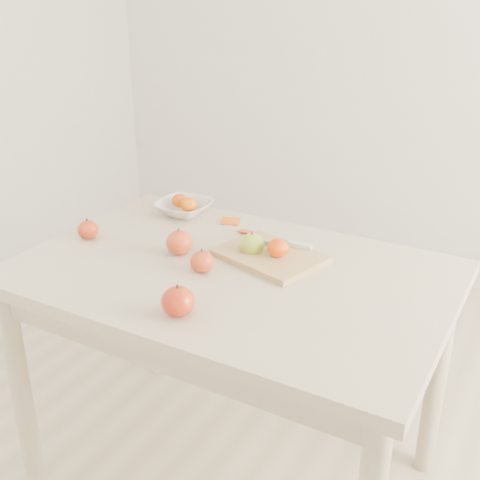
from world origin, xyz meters
The scene contains 15 objects.
ground centered at (0.00, 0.00, 0.00)m, with size 3.50×3.50×0.00m, color #C6B293.
table centered at (0.00, 0.00, 0.65)m, with size 1.20×0.80×0.75m.
cutting_board centered at (0.06, 0.12, 0.76)m, with size 0.29×0.21×0.02m, color tan.
board_tangerine centered at (0.09, 0.11, 0.80)m, with size 0.06×0.06×0.05m, color #DF3A07.
fruit_bowl centered at (-0.36, 0.30, 0.77)m, with size 0.19×0.19×0.05m, color silver.
bowl_tangerine_near centered at (-0.39, 0.31, 0.79)m, with size 0.05×0.05×0.05m, color #E43D08.
bowl_tangerine_far centered at (-0.33, 0.28, 0.79)m, with size 0.06×0.06×0.05m, color orange.
orange_peel_a centered at (-0.18, 0.30, 0.75)m, with size 0.06×0.04×0.00m, color #D1520E.
orange_peel_b centered at (-0.09, 0.25, 0.75)m, with size 0.04×0.04×0.00m, color #D8490F.
paring_knife centered at (0.11, 0.19, 0.78)m, with size 0.17×0.05×0.01m.
apple_green centered at (0.01, 0.11, 0.78)m, with size 0.07×0.07×0.07m, color #65911A.
apple_red_d centered at (-0.50, -0.03, 0.78)m, with size 0.07×0.07×0.06m, color maroon.
apple_red_b centered at (-0.18, 0.01, 0.79)m, with size 0.08×0.08×0.07m, color #9F1A12.
apple_red_c centered at (0.01, -0.28, 0.79)m, with size 0.08×0.08×0.07m, color maroon.
apple_red_e centered at (-0.06, -0.05, 0.78)m, with size 0.07×0.07×0.06m, color maroon.
Camera 1 is at (0.77, -1.31, 1.50)m, focal length 45.00 mm.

